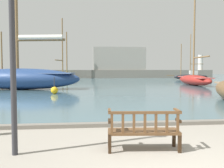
{
  "coord_description": "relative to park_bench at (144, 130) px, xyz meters",
  "views": [
    {
      "loc": [
        -1.76,
        -4.02,
        1.82
      ],
      "look_at": [
        -0.23,
        10.0,
        1.0
      ],
      "focal_mm": 40.0,
      "sensor_mm": 36.0,
      "label": 1
    }
  ],
  "objects": [
    {
      "name": "sailboat_mid_starboard",
      "position": [
        16.43,
        34.67,
        0.24
      ],
      "size": [
        6.99,
        1.63,
        7.59
      ],
      "color": "black",
      "rests_on": "harbor_water"
    },
    {
      "name": "far_breakwater",
      "position": [
        2.41,
        45.38,
        1.44
      ],
      "size": [
        49.78,
        2.4,
        6.35
      ],
      "color": "slate",
      "rests_on": "ground"
    },
    {
      "name": "park_bench",
      "position": [
        0.0,
        0.0,
        0.0
      ],
      "size": [
        1.64,
        0.65,
        0.92
      ],
      "color": "#322113",
      "rests_on": "ground"
    },
    {
      "name": "harbor_water",
      "position": [
        0.45,
        42.6,
        -0.43
      ],
      "size": [
        100.0,
        80.0,
        0.08
      ],
      "primitive_type": "cube",
      "color": "#476670",
      "rests_on": "ground"
    },
    {
      "name": "quay_edge_kerb",
      "position": [
        0.45,
        2.45,
        -0.41
      ],
      "size": [
        40.0,
        0.3,
        0.12
      ],
      "primitive_type": "cube",
      "color": "slate",
      "rests_on": "ground"
    },
    {
      "name": "lamp_post",
      "position": [
        -2.81,
        0.01,
        2.03
      ],
      "size": [
        0.28,
        0.28,
        4.12
      ],
      "color": "#2D2D33",
      "rests_on": "ground"
    },
    {
      "name": "channel_buoy",
      "position": [
        -3.47,
        12.67,
        -0.12
      ],
      "size": [
        0.51,
        0.51,
        1.21
      ],
      "color": "gold",
      "rests_on": "harbor_water"
    },
    {
      "name": "sailboat_nearest_starboard",
      "position": [
        -5.3,
        40.24,
        0.42
      ],
      "size": [
        4.28,
        8.46,
        10.89
      ],
      "color": "#2D6647",
      "rests_on": "harbor_water"
    },
    {
      "name": "sailboat_centre_channel",
      "position": [
        10.85,
        21.24,
        0.28
      ],
      "size": [
        2.06,
        7.88,
        9.9
      ],
      "color": "maroon",
      "rests_on": "harbor_water"
    },
    {
      "name": "sailboat_far_starboard",
      "position": [
        -6.87,
        17.11,
        0.69
      ],
      "size": [
        10.82,
        4.58,
        12.5
      ],
      "color": "navy",
      "rests_on": "harbor_water"
    }
  ]
}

